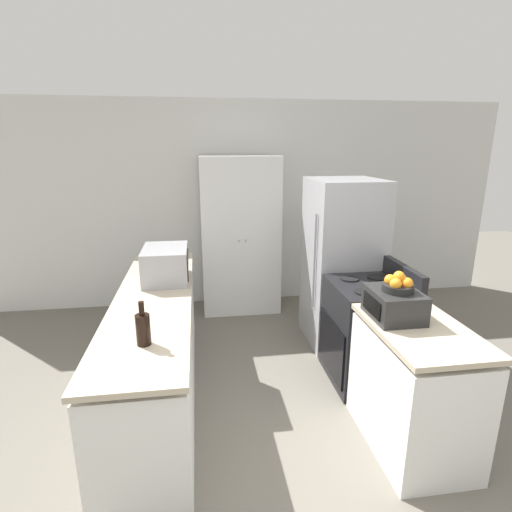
{
  "coord_description": "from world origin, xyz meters",
  "views": [
    {
      "loc": [
        -0.52,
        -1.66,
        2.06
      ],
      "look_at": [
        0.0,
        1.91,
        1.05
      ],
      "focal_mm": 28.0,
      "sensor_mm": 36.0,
      "label": 1
    }
  ],
  "objects_px": {
    "wine_bottle": "(143,329)",
    "toaster_oven": "(394,304)",
    "pantry_cabinet": "(240,235)",
    "refrigerator": "(342,263)",
    "microwave": "(166,264)",
    "fruit_bowl": "(398,284)",
    "stove": "(367,332)"
  },
  "relations": [
    {
      "from": "stove",
      "to": "fruit_bowl",
      "type": "xyz_separation_m",
      "value": [
        -0.13,
        -0.67,
        0.69
      ]
    },
    {
      "from": "refrigerator",
      "to": "microwave",
      "type": "bearing_deg",
      "value": -167.58
    },
    {
      "from": "microwave",
      "to": "wine_bottle",
      "type": "bearing_deg",
      "value": -92.59
    },
    {
      "from": "pantry_cabinet",
      "to": "microwave",
      "type": "height_order",
      "value": "pantry_cabinet"
    },
    {
      "from": "wine_bottle",
      "to": "fruit_bowl",
      "type": "relative_size",
      "value": 1.3
    },
    {
      "from": "pantry_cabinet",
      "to": "microwave",
      "type": "distance_m",
      "value": 1.62
    },
    {
      "from": "refrigerator",
      "to": "toaster_oven",
      "type": "height_order",
      "value": "refrigerator"
    },
    {
      "from": "toaster_oven",
      "to": "fruit_bowl",
      "type": "height_order",
      "value": "fruit_bowl"
    },
    {
      "from": "refrigerator",
      "to": "wine_bottle",
      "type": "relative_size",
      "value": 6.29
    },
    {
      "from": "microwave",
      "to": "wine_bottle",
      "type": "relative_size",
      "value": 1.88
    },
    {
      "from": "pantry_cabinet",
      "to": "refrigerator",
      "type": "distance_m",
      "value": 1.4
    },
    {
      "from": "wine_bottle",
      "to": "fruit_bowl",
      "type": "height_order",
      "value": "fruit_bowl"
    },
    {
      "from": "refrigerator",
      "to": "fruit_bowl",
      "type": "relative_size",
      "value": 8.19
    },
    {
      "from": "pantry_cabinet",
      "to": "refrigerator",
      "type": "xyz_separation_m",
      "value": [
        0.96,
        -1.01,
        -0.1
      ]
    },
    {
      "from": "pantry_cabinet",
      "to": "toaster_oven",
      "type": "bearing_deg",
      "value": -71.79
    },
    {
      "from": "toaster_oven",
      "to": "fruit_bowl",
      "type": "relative_size",
      "value": 1.8
    },
    {
      "from": "microwave",
      "to": "toaster_oven",
      "type": "distance_m",
      "value": 1.92
    },
    {
      "from": "pantry_cabinet",
      "to": "wine_bottle",
      "type": "height_order",
      "value": "pantry_cabinet"
    },
    {
      "from": "stove",
      "to": "wine_bottle",
      "type": "xyz_separation_m",
      "value": [
        -1.8,
        -0.8,
        0.54
      ]
    },
    {
      "from": "wine_bottle",
      "to": "toaster_oven",
      "type": "bearing_deg",
      "value": 5.02
    },
    {
      "from": "wine_bottle",
      "to": "toaster_oven",
      "type": "xyz_separation_m",
      "value": [
        1.66,
        0.15,
        -0.0
      ]
    },
    {
      "from": "fruit_bowl",
      "to": "refrigerator",
      "type": "bearing_deg",
      "value": 84.12
    },
    {
      "from": "refrigerator",
      "to": "stove",
      "type": "bearing_deg",
      "value": -91.77
    },
    {
      "from": "stove",
      "to": "refrigerator",
      "type": "height_order",
      "value": "refrigerator"
    },
    {
      "from": "refrigerator",
      "to": "wine_bottle",
      "type": "xyz_separation_m",
      "value": [
        -1.82,
        -1.58,
        0.14
      ]
    },
    {
      "from": "fruit_bowl",
      "to": "stove",
      "type": "bearing_deg",
      "value": 79.45
    },
    {
      "from": "pantry_cabinet",
      "to": "fruit_bowl",
      "type": "bearing_deg",
      "value": -71.72
    },
    {
      "from": "pantry_cabinet",
      "to": "toaster_oven",
      "type": "xyz_separation_m",
      "value": [
        0.8,
        -2.44,
        0.03
      ]
    },
    {
      "from": "microwave",
      "to": "fruit_bowl",
      "type": "relative_size",
      "value": 2.44
    },
    {
      "from": "refrigerator",
      "to": "microwave",
      "type": "height_order",
      "value": "refrigerator"
    },
    {
      "from": "toaster_oven",
      "to": "stove",
      "type": "bearing_deg",
      "value": 78.49
    },
    {
      "from": "refrigerator",
      "to": "fruit_bowl",
      "type": "xyz_separation_m",
      "value": [
        -0.15,
        -1.45,
        0.28
      ]
    }
  ]
}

